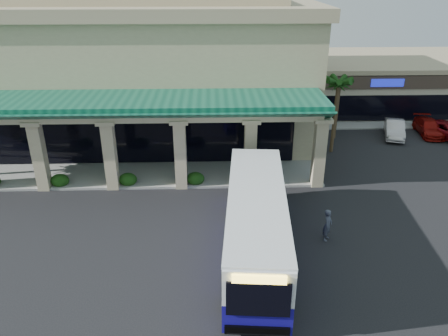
{
  "coord_description": "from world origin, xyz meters",
  "views": [
    {
      "loc": [
        -0.99,
        -20.75,
        13.35
      ],
      "look_at": [
        -0.25,
        3.35,
        2.2
      ],
      "focal_mm": 35.0,
      "sensor_mm": 36.0,
      "label": 1
    }
  ],
  "objects_px": {
    "car_red": "(429,127)",
    "pedestrian": "(328,225)",
    "car_white": "(394,129)",
    "transit_bus": "(256,224)"
  },
  "relations": [
    {
      "from": "pedestrian",
      "to": "car_white",
      "type": "bearing_deg",
      "value": -1.1
    },
    {
      "from": "pedestrian",
      "to": "car_white",
      "type": "height_order",
      "value": "pedestrian"
    },
    {
      "from": "car_red",
      "to": "pedestrian",
      "type": "bearing_deg",
      "value": -122.61
    },
    {
      "from": "pedestrian",
      "to": "car_red",
      "type": "distance_m",
      "value": 20.35
    },
    {
      "from": "car_white",
      "to": "car_red",
      "type": "xyz_separation_m",
      "value": [
        3.21,
        0.48,
        -0.06
      ]
    },
    {
      "from": "pedestrian",
      "to": "car_white",
      "type": "distance_m",
      "value": 18.09
    },
    {
      "from": "car_white",
      "to": "transit_bus",
      "type": "bearing_deg",
      "value": -112.01
    },
    {
      "from": "transit_bus",
      "to": "car_white",
      "type": "relative_size",
      "value": 2.87
    },
    {
      "from": "car_red",
      "to": "car_white",
      "type": "bearing_deg",
      "value": -165.1
    },
    {
      "from": "transit_bus",
      "to": "car_red",
      "type": "height_order",
      "value": "transit_bus"
    }
  ]
}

